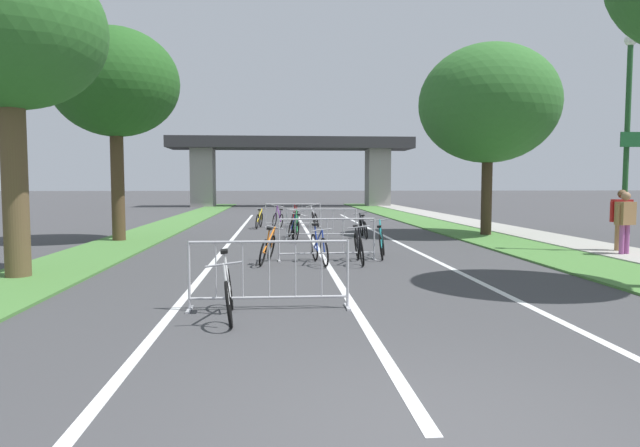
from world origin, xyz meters
TOP-DOWN VIEW (x-y plane):
  - ground_plane at (0.00, 0.00)m, footprint 300.00×300.00m
  - grass_verge_left at (-6.05, 21.25)m, footprint 2.20×51.94m
  - grass_verge_right at (6.05, 21.25)m, footprint 2.20×51.94m
  - sidewalk_path_right at (8.11, 21.25)m, footprint 1.91×51.94m
  - lane_stripe_center at (0.00, 15.03)m, footprint 0.14×30.05m
  - lane_stripe_right_lane at (2.72, 15.03)m, footprint 0.14×30.05m
  - lane_stripe_left_lane at (-2.72, 15.03)m, footprint 0.14×30.05m
  - overpass_bridge at (0.00, 42.93)m, footprint 20.31×4.03m
  - tree_left_pine_near at (-6.36, 7.47)m, footprint 3.68×3.68m
  - tree_left_oak_near at (-6.38, 14.61)m, footprint 4.09×4.09m
  - tree_right_oak_mid at (6.44, 15.69)m, footprint 4.99×4.99m
  - lamppost_with_sign at (8.26, 10.42)m, footprint 0.56×0.32m
  - crowd_barrier_nearest at (-1.30, 4.37)m, footprint 2.45×0.44m
  - crowd_barrier_second at (0.05, 9.65)m, footprint 2.47×0.55m
  - crowd_barrier_third at (0.33, 14.94)m, footprint 2.47×0.57m
  - crowd_barrier_fourth at (-0.50, 20.22)m, footprint 2.45×0.45m
  - bicycle_black_0 at (1.84, 15.32)m, footprint 0.55×1.66m
  - bicycle_blue_1 at (-0.62, 15.33)m, footprint 0.65×1.60m
  - bicycle_white_2 at (-1.86, 3.84)m, footprint 0.48×1.72m
  - bicycle_teal_3 at (1.50, 10.02)m, footprint 0.51×1.60m
  - bicycle_green_4 at (-0.57, 14.47)m, footprint 0.52×1.75m
  - bicycle_yellow_5 at (-1.96, 19.83)m, footprint 0.52×1.60m
  - bicycle_red_6 at (-0.40, 20.72)m, footprint 0.46×1.64m
  - bicycle_silver_7 at (0.49, 20.65)m, footprint 0.53×1.72m
  - bicycle_orange_8 at (-1.41, 9.25)m, footprint 0.61×1.71m
  - bicycle_purple_9 at (-1.16, 19.87)m, footprint 0.56×1.71m
  - bicycle_black_10 at (0.77, 9.13)m, footprint 0.53×1.78m
  - bicycle_blue_11 at (-0.19, 9.11)m, footprint 0.45×1.72m
  - pedestrian_pushing_bike at (8.17, 10.40)m, footprint 0.63×0.32m
  - pedestrian_with_backpack at (7.82, 9.70)m, footprint 0.59×0.40m

SIDE VIEW (x-z plane):
  - ground_plane at x=0.00m, z-range 0.00..0.00m
  - lane_stripe_center at x=0.00m, z-range 0.00..0.01m
  - lane_stripe_right_lane at x=2.72m, z-range 0.00..0.01m
  - lane_stripe_left_lane at x=-2.72m, z-range 0.00..0.01m
  - grass_verge_left at x=-6.05m, z-range 0.00..0.05m
  - grass_verge_right at x=6.05m, z-range 0.00..0.05m
  - sidewalk_path_right at x=8.11m, z-range 0.00..0.08m
  - bicycle_black_0 at x=1.84m, z-range -0.09..0.79m
  - bicycle_yellow_5 at x=-1.96m, z-range -0.08..0.77m
  - bicycle_silver_7 at x=0.49m, z-range -0.13..0.84m
  - bicycle_blue_1 at x=-0.62m, z-range -0.11..0.82m
  - bicycle_orange_8 at x=-1.41m, z-range -0.09..0.80m
  - bicycle_white_2 at x=-1.86m, z-range -0.11..0.84m
  - bicycle_purple_9 at x=-1.16m, z-range -0.13..0.86m
  - bicycle_teal_3 at x=1.50m, z-range -0.12..0.86m
  - bicycle_blue_11 at x=-0.19m, z-range -0.10..0.85m
  - bicycle_red_6 at x=-0.40m, z-range -0.14..0.90m
  - bicycle_black_10 at x=0.77m, z-range -0.09..0.86m
  - bicycle_green_4 at x=-0.57m, z-range -0.14..0.91m
  - crowd_barrier_nearest at x=-1.30m, z-range 0.00..1.05m
  - crowd_barrier_second at x=0.05m, z-range 0.00..1.05m
  - crowd_barrier_third at x=0.33m, z-range 0.00..1.05m
  - crowd_barrier_fourth at x=-0.50m, z-range 0.00..1.05m
  - pedestrian_with_backpack at x=7.82m, z-range 0.18..1.88m
  - pedestrian_pushing_bike at x=8.17m, z-range 0.19..1.93m
  - lamppost_with_sign at x=8.26m, z-range 0.51..6.41m
  - overpass_bridge at x=0.00m, z-range 1.38..7.15m
  - tree_right_oak_mid at x=6.44m, z-range 1.32..8.22m
  - tree_left_pine_near at x=-6.36m, z-range 1.62..8.10m
  - tree_left_oak_near at x=-6.38m, z-range 1.68..8.58m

